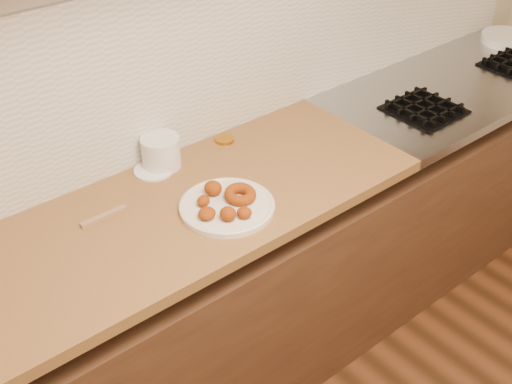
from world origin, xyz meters
The scene contains 14 objects.
wall_back centered at (0.00, 2.00, 1.35)m, with size 4.00×0.02×2.70m, color #C5B392.
base_cabinet centered at (0.00, 1.69, 0.39)m, with size 3.60×0.60×0.77m, color #4B311C.
butcher_block centered at (-0.65, 1.69, 0.88)m, with size 2.30×0.62×0.04m, color brown.
stovetop centered at (1.15, 1.69, 0.88)m, with size 1.30×0.62×0.04m, color #9EA0A5.
backsplash centered at (0.00, 1.99, 1.20)m, with size 3.60×0.02×0.60m, color beige.
burner_grates centered at (1.13, 1.61, 0.91)m, with size 0.91×0.26×0.03m.
donut_plate centered at (-0.19, 1.59, 0.91)m, with size 0.30×0.30×0.02m, color beige.
ring_donut centered at (-0.14, 1.58, 0.93)m, with size 0.10×0.10×0.03m, color #7E390D.
fried_dough_chunks centered at (-0.22, 1.58, 0.94)m, with size 0.16×0.22×0.05m.
plastic_tub centered at (-0.21, 1.92, 0.95)m, with size 0.13×0.13×0.11m, color silver.
tub_lid centered at (-0.25, 1.91, 0.90)m, with size 0.13×0.13×0.01m, color white.
brass_jar_lid centered at (0.05, 1.92, 0.91)m, with size 0.07×0.07×0.01m, color #B97C1A.
wooden_utensil centered at (-0.51, 1.79, 0.91)m, with size 0.15×0.02×0.01m, color #8F6949.
plate_stack centered at (1.66, 1.80, 0.92)m, with size 0.25×0.25×0.04m.
Camera 1 is at (-1.13, 0.29, 2.10)m, focal length 45.00 mm.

